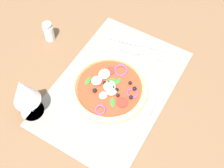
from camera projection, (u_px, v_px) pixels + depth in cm
name	position (u px, v px, depth cm)	size (l,w,h in cm)	color
ground_plane	(113.00, 90.00, 87.65)	(190.00, 140.00, 2.40)	brown
placemat	(113.00, 87.00, 86.46)	(46.82, 31.11, 0.40)	slate
plate	(109.00, 90.00, 84.89)	(26.77, 26.77, 1.24)	white
pizza	(109.00, 87.00, 83.45)	(22.44, 22.44, 2.59)	tan
fork	(142.00, 53.00, 92.65)	(4.23, 18.02, 0.44)	silver
knife	(137.00, 43.00, 94.89)	(5.83, 19.90, 0.62)	silver
wine_glass	(24.00, 92.00, 73.86)	(7.20, 7.20, 14.90)	silver
pepper_shaker	(49.00, 32.00, 93.91)	(3.20, 3.20, 6.70)	silver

